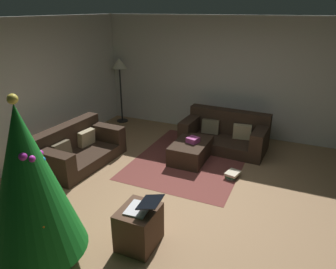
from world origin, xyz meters
TOP-DOWN VIEW (x-y plane):
  - ground_plane at (0.00, 0.00)m, footprint 6.40×6.40m
  - rear_partition at (0.00, 3.14)m, footprint 6.40×0.12m
  - corner_partition at (3.14, 0.00)m, footprint 0.12×6.40m
  - couch_left at (0.40, 2.25)m, footprint 1.70×0.99m
  - couch_right at (2.25, -0.12)m, footprint 0.97×1.74m
  - ottoman at (1.38, 0.33)m, footprint 0.95×0.62m
  - gift_box at (1.39, 0.29)m, footprint 0.24×0.24m
  - tv_remote at (1.48, 0.28)m, footprint 0.11×0.17m
  - christmas_tree at (-1.85, 0.91)m, footprint 1.03×1.03m
  - side_table at (-1.08, 0.10)m, footprint 0.52×0.44m
  - laptop at (-1.08, 0.04)m, footprint 0.35×0.44m
  - book_stack at (1.02, -0.57)m, footprint 0.33×0.27m
  - corner_lamp at (2.74, 2.71)m, footprint 0.36×0.36m
  - area_rug at (1.38, 0.33)m, footprint 2.60×2.00m

SIDE VIEW (x-z plane):
  - ground_plane at x=0.00m, z-range 0.00..0.00m
  - area_rug at x=1.38m, z-range 0.00..0.01m
  - book_stack at x=1.02m, z-range 0.00..0.11m
  - ottoman at x=1.38m, z-range 0.00..0.36m
  - side_table at x=-1.08m, z-range 0.00..0.51m
  - couch_left at x=0.40m, z-range -0.08..0.63m
  - couch_right at x=2.25m, z-range -0.09..0.66m
  - tv_remote at x=1.48m, z-range 0.36..0.39m
  - gift_box at x=1.39m, z-range 0.36..0.46m
  - laptop at x=-1.08m, z-range 0.48..0.66m
  - christmas_tree at x=-1.85m, z-range 0.09..2.11m
  - rear_partition at x=0.00m, z-range 0.00..2.60m
  - corner_partition at x=3.14m, z-range 0.00..2.60m
  - corner_lamp at x=2.74m, z-range 0.56..2.17m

